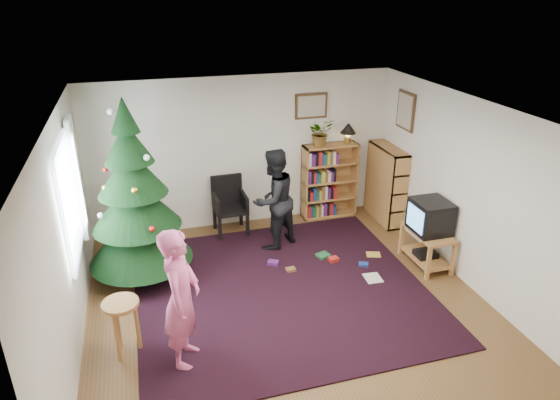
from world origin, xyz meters
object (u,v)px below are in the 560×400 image
object	(u,v)px
armchair	(229,202)
stool	(122,314)
potted_plant	(320,133)
table_lamp	(348,130)
picture_back	(311,106)
person_by_chair	(274,200)
bookshelf_back	(329,180)
christmas_tree	(136,208)
tv_stand	(427,245)
picture_right	(406,111)
person_standing	(181,298)
bookshelf_right	(386,183)
crt_tv	(430,216)

from	to	relation	value
armchair	stool	distance (m)	3.13
potted_plant	table_lamp	distance (m)	0.50
picture_back	stool	bearing A→B (deg)	-137.81
person_by_chair	bookshelf_back	bearing A→B (deg)	-175.57
christmas_tree	potted_plant	distance (m)	3.28
stool	table_lamp	xyz separation A→B (m)	(3.78, 2.73, 1.02)
person_by_chair	tv_stand	bearing A→B (deg)	120.31
tv_stand	armchair	xyz separation A→B (m)	(-2.54, 1.90, 0.18)
picture_right	armchair	size ratio (longest dim) A/B	0.64
tv_stand	person_standing	xyz separation A→B (m)	(-3.59, -1.05, 0.48)
picture_back	armchair	size ratio (longest dim) A/B	0.59
stool	person_standing	xyz separation A→B (m)	(0.63, -0.31, 0.29)
bookshelf_back	bookshelf_right	size ratio (longest dim) A/B	1.00
tv_stand	person_by_chair	distance (m)	2.35
picture_right	table_lamp	size ratio (longest dim) A/B	1.69
christmas_tree	bookshelf_back	world-z (taller)	christmas_tree
bookshelf_back	bookshelf_right	world-z (taller)	same
bookshelf_right	stool	world-z (taller)	bookshelf_right
picture_back	armchair	world-z (taller)	picture_back
armchair	potted_plant	distance (m)	1.89
tv_stand	bookshelf_right	bearing A→B (deg)	85.63
stool	person_standing	world-z (taller)	person_standing
picture_back	picture_right	bearing A→B (deg)	-28.69
person_by_chair	table_lamp	distance (m)	1.90
bookshelf_right	stool	xyz separation A→B (m)	(-4.35, -2.31, -0.15)
armchair	potted_plant	bearing A→B (deg)	1.60
crt_tv	table_lamp	world-z (taller)	table_lamp
crt_tv	stool	distance (m)	4.30
crt_tv	picture_back	bearing A→B (deg)	116.70
tv_stand	stool	distance (m)	4.30
picture_back	armchair	distance (m)	2.08
picture_right	bookshelf_back	size ratio (longest dim) A/B	0.46
picture_right	stool	xyz separation A→B (m)	(-4.48, -2.14, -1.43)
table_lamp	potted_plant	bearing A→B (deg)	180.00
picture_back	crt_tv	distance (m)	2.65
christmas_tree	table_lamp	bearing A→B (deg)	18.15
christmas_tree	table_lamp	size ratio (longest dim) A/B	7.16
picture_right	bookshelf_back	xyz separation A→B (m)	(-1.00, 0.59, -1.29)
bookshelf_right	person_standing	world-z (taller)	person_standing
tv_stand	stool	xyz separation A→B (m)	(-4.23, -0.74, 0.20)
picture_right	person_by_chair	world-z (taller)	picture_right
christmas_tree	tv_stand	bearing A→B (deg)	-11.73
potted_plant	tv_stand	bearing A→B (deg)	-64.49
tv_stand	crt_tv	bearing A→B (deg)	180.00
armchair	person_standing	distance (m)	3.15
person_standing	picture_back	bearing A→B (deg)	-19.58
armchair	potted_plant	xyz separation A→B (m)	(1.59, 0.09, 1.02)
tv_stand	potted_plant	world-z (taller)	potted_plant
potted_plant	picture_back	bearing A→B (deg)	132.12
picture_right	crt_tv	distance (m)	1.84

